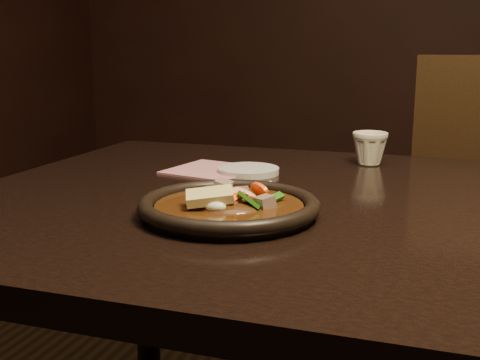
% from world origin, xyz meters
% --- Properties ---
extents(table, '(1.60, 0.90, 0.75)m').
position_xyz_m(table, '(0.00, 0.00, 0.67)').
color(table, black).
rests_on(table, floor).
extents(plate, '(0.26, 0.26, 0.03)m').
position_xyz_m(plate, '(-0.31, -0.14, 0.76)').
color(plate, black).
rests_on(plate, table).
extents(stirfry, '(0.13, 0.13, 0.06)m').
position_xyz_m(stirfry, '(-0.32, -0.13, 0.77)').
color(stirfry, '#371C0A').
rests_on(stirfry, plate).
extents(soy_dish, '(0.09, 0.09, 0.01)m').
position_xyz_m(soy_dish, '(-0.30, -0.03, 0.76)').
color(soy_dish, silver).
rests_on(soy_dish, table).
extents(saucer_left, '(0.12, 0.12, 0.01)m').
position_xyz_m(saucer_left, '(-0.38, 0.15, 0.76)').
color(saucer_left, silver).
rests_on(saucer_left, table).
extents(tea_cup, '(0.08, 0.08, 0.07)m').
position_xyz_m(tea_cup, '(-0.17, 0.32, 0.79)').
color(tea_cup, beige).
rests_on(tea_cup, table).
extents(chopsticks, '(0.11, 0.21, 0.01)m').
position_xyz_m(chopsticks, '(-0.26, -0.03, 0.75)').
color(chopsticks, tan).
rests_on(chopsticks, table).
extents(napkin, '(0.18, 0.18, 0.00)m').
position_xyz_m(napkin, '(-0.45, 0.15, 0.75)').
color(napkin, '#B67077').
rests_on(napkin, table).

